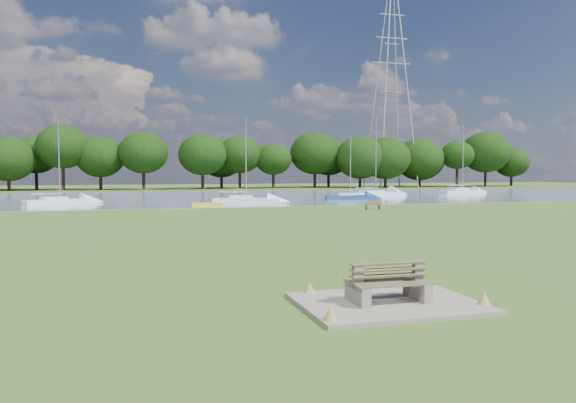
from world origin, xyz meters
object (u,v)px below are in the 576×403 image
object	(u,v)px
bench_pair	(388,284)
sailboat_1	(350,196)
kayak	(207,204)
pylon	(392,63)
riverbank_bench	(373,205)
sailboat_6	(245,199)
sailboat_4	(59,200)
sailboat_5	(462,190)
sailboat_3	(375,193)

from	to	relation	value
bench_pair	sailboat_1	world-z (taller)	sailboat_1
kayak	pylon	world-z (taller)	pylon
riverbank_bench	kayak	xyz separation A→B (m)	(-12.56, 8.23, -0.21)
sailboat_6	sailboat_1	bearing A→B (deg)	32.70
sailboat_1	sailboat_4	size ratio (longest dim) A/B	0.87
sailboat_5	kayak	bearing A→B (deg)	-163.97
bench_pair	sailboat_6	bearing A→B (deg)	83.66
bench_pair	sailboat_1	xyz separation A→B (m)	(17.61, 45.40, -0.03)
sailboat_5	pylon	bearing A→B (deg)	75.06
sailboat_6	sailboat_4	bearing A→B (deg)	-175.56
riverbank_bench	sailboat_1	distance (m)	15.53
pylon	sailboat_6	bearing A→B (deg)	-130.61
riverbank_bench	sailboat_6	size ratio (longest dim) A/B	0.16
sailboat_6	sailboat_3	bearing A→B (deg)	43.01
sailboat_3	sailboat_4	bearing A→B (deg)	175.86
sailboat_1	sailboat_4	distance (m)	29.74
kayak	sailboat_1	xyz separation A→B (m)	(16.61, 6.76, 0.29)
bench_pair	sailboat_5	size ratio (longest dim) A/B	0.20
riverbank_bench	kayak	bearing A→B (deg)	153.63
sailboat_5	sailboat_3	bearing A→B (deg)	-173.90
pylon	sailboat_3	bearing A→B (deg)	-119.17
sailboat_1	sailboat_5	xyz separation A→B (m)	(20.20, 9.25, 0.09)
kayak	sailboat_5	xyz separation A→B (m)	(36.80, 16.01, 0.38)
sailboat_5	bench_pair	bearing A→B (deg)	-132.15
sailboat_1	kayak	bearing A→B (deg)	-146.27
pylon	sailboat_1	bearing A→B (deg)	-121.91
kayak	sailboat_6	bearing A→B (deg)	37.72
bench_pair	riverbank_bench	bearing A→B (deg)	66.61
bench_pair	sailboat_1	size ratio (longest dim) A/B	0.27
sailboat_4	bench_pair	bearing A→B (deg)	-98.99
kayak	sailboat_3	distance (m)	25.58
riverbank_bench	kayak	size ratio (longest dim) A/B	0.48
sailboat_3	sailboat_6	distance (m)	20.72
kayak	sailboat_3	world-z (taller)	sailboat_3
bench_pair	sailboat_4	world-z (taller)	sailboat_4
riverbank_bench	pylon	world-z (taller)	pylon
sailboat_1	sailboat_6	bearing A→B (deg)	-150.45
bench_pair	riverbank_bench	size ratio (longest dim) A/B	1.42
kayak	sailboat_6	distance (m)	4.89
riverbank_bench	sailboat_3	distance (m)	22.92
pylon	sailboat_5	bearing A→B (deg)	-97.46
riverbank_bench	sailboat_3	bearing A→B (deg)	71.68
riverbank_bench	sailboat_5	world-z (taller)	sailboat_5
kayak	sailboat_4	xyz separation A→B (m)	(-13.12, 5.81, 0.29)
bench_pair	sailboat_4	xyz separation A→B (m)	(-12.12, 44.45, -0.03)
riverbank_bench	pylon	xyz separation A→B (m)	(28.08, 53.59, 22.84)
bench_pair	kayak	world-z (taller)	bench_pair
sailboat_1	sailboat_5	bearing A→B (deg)	36.19
sailboat_5	sailboat_6	bearing A→B (deg)	-165.34
sailboat_5	sailboat_6	size ratio (longest dim) A/B	1.12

